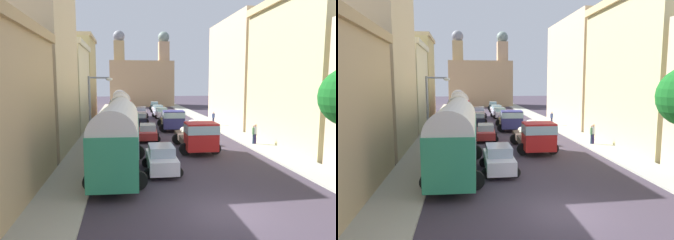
% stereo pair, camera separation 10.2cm
% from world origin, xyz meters
% --- Properties ---
extents(ground_plane, '(154.00, 154.00, 0.00)m').
position_xyz_m(ground_plane, '(0.00, 27.00, 0.00)').
color(ground_plane, '#3C333F').
extents(sidewalk_left, '(2.50, 70.00, 0.14)m').
position_xyz_m(sidewalk_left, '(-7.25, 27.00, 0.07)').
color(sidewalk_left, '#A29F8D').
rests_on(sidewalk_left, ground).
extents(sidewalk_right, '(2.50, 70.00, 0.14)m').
position_xyz_m(sidewalk_right, '(7.25, 27.00, 0.07)').
color(sidewalk_right, '#A8A999').
rests_on(sidewalk_right, ground).
extents(building_left_1, '(5.90, 9.60, 13.35)m').
position_xyz_m(building_left_1, '(-11.45, 13.72, 6.67)').
color(building_left_1, '#D0B78B').
rests_on(building_left_1, ground).
extents(building_left_2, '(5.64, 9.54, 9.80)m').
position_xyz_m(building_left_2, '(-11.06, 24.11, 4.93)').
color(building_left_2, beige).
rests_on(building_left_2, ground).
extents(building_left_3, '(5.38, 9.38, 11.99)m').
position_xyz_m(building_left_3, '(-10.95, 34.54, 6.02)').
color(building_left_3, tan).
rests_on(building_left_3, ground).
extents(building_right_1, '(6.34, 11.98, 12.57)m').
position_xyz_m(building_right_1, '(11.38, 12.42, 6.32)').
color(building_right_1, beige).
rests_on(building_right_1, ground).
extents(building_right_2, '(5.11, 13.54, 13.27)m').
position_xyz_m(building_right_2, '(11.06, 25.83, 6.63)').
color(building_right_2, beige).
rests_on(building_right_2, ground).
extents(distant_church, '(13.98, 7.80, 16.49)m').
position_xyz_m(distant_church, '(0.00, 57.87, 5.52)').
color(distant_church, tan).
rests_on(distant_church, ground).
extents(parked_bus_0, '(3.56, 9.93, 4.23)m').
position_xyz_m(parked_bus_0, '(-4.60, 6.50, 2.35)').
color(parked_bus_0, '#2F9364').
rests_on(parked_bus_0, ground).
extents(parked_bus_1, '(3.42, 9.00, 3.92)m').
position_xyz_m(parked_bus_1, '(-4.60, 15.50, 2.16)').
color(parked_bus_1, '#329462').
rests_on(parked_bus_1, ground).
extents(parked_bus_2, '(3.36, 9.34, 4.02)m').
position_xyz_m(parked_bus_2, '(-4.60, 24.50, 2.20)').
color(parked_bus_2, beige).
rests_on(parked_bus_2, ground).
extents(parked_bus_3, '(3.48, 10.00, 4.19)m').
position_xyz_m(parked_bus_3, '(-4.60, 33.50, 2.33)').
color(parked_bus_3, red).
rests_on(parked_bus_3, ground).
extents(cargo_truck_0, '(3.28, 6.88, 2.48)m').
position_xyz_m(cargo_truck_0, '(1.44, 11.38, 1.28)').
color(cargo_truck_0, red).
rests_on(cargo_truck_0, ground).
extents(cargo_truck_1, '(3.38, 6.70, 2.35)m').
position_xyz_m(cargo_truck_1, '(1.22, 22.01, 1.23)').
color(cargo_truck_1, navy).
rests_on(cargo_truck_1, ground).
extents(car_0, '(2.36, 3.82, 1.59)m').
position_xyz_m(car_0, '(1.43, 26.48, 0.80)').
color(car_0, silver).
rests_on(car_0, ground).
extents(car_1, '(2.54, 4.09, 1.59)m').
position_xyz_m(car_1, '(1.41, 33.94, 0.80)').
color(car_1, silver).
rests_on(car_1, ground).
extents(car_2, '(2.41, 4.29, 1.44)m').
position_xyz_m(car_2, '(1.75, 40.81, 0.74)').
color(car_2, silver).
rests_on(car_2, ground).
extents(car_3, '(2.33, 4.00, 1.56)m').
position_xyz_m(car_3, '(1.90, 47.97, 0.78)').
color(car_3, '#1B2929').
rests_on(car_3, ground).
extents(car_4, '(2.31, 3.88, 1.66)m').
position_xyz_m(car_4, '(-2.04, 6.24, 0.82)').
color(car_4, silver).
rests_on(car_4, ground).
extents(car_5, '(2.42, 4.10, 1.51)m').
position_xyz_m(car_5, '(-2.01, 16.66, 0.76)').
color(car_5, '#B82C2D').
rests_on(car_5, ground).
extents(car_6, '(2.41, 4.13, 1.53)m').
position_xyz_m(car_6, '(-2.13, 27.04, 0.77)').
color(car_6, '#1B1F2F').
rests_on(car_6, ground).
extents(car_7, '(2.52, 4.31, 1.64)m').
position_xyz_m(car_7, '(-1.62, 34.68, 0.82)').
color(car_7, silver).
rests_on(car_7, ground).
extents(pedestrian_0, '(0.40, 0.40, 1.77)m').
position_xyz_m(pedestrian_0, '(6.86, 24.58, 1.00)').
color(pedestrian_0, '#2E2E4F').
rests_on(pedestrian_0, ground).
extents(pedestrian_1, '(0.38, 0.38, 1.87)m').
position_xyz_m(pedestrian_1, '(6.99, 12.78, 1.08)').
color(pedestrian_1, '#2E2149').
rests_on(pedestrian_1, ground).
extents(pedestrian_2, '(0.43, 0.43, 1.78)m').
position_xyz_m(pedestrian_2, '(6.88, 12.84, 1.04)').
color(pedestrian_2, '#212F4E').
rests_on(pedestrian_2, ground).
extents(streetlamp_near, '(1.63, 0.28, 5.85)m').
position_xyz_m(streetlamp_near, '(-6.27, 9.17, 3.52)').
color(streetlamp_near, gray).
rests_on(streetlamp_near, ground).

